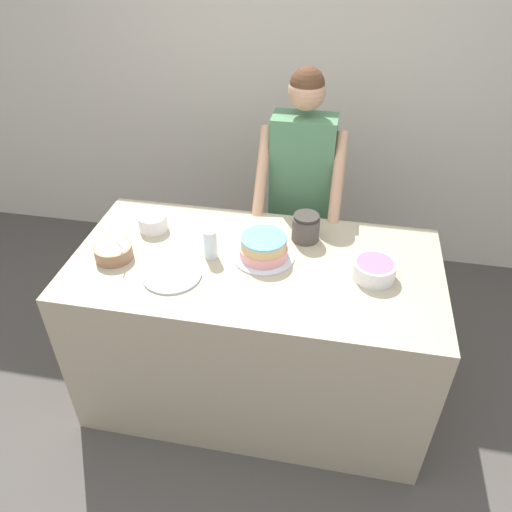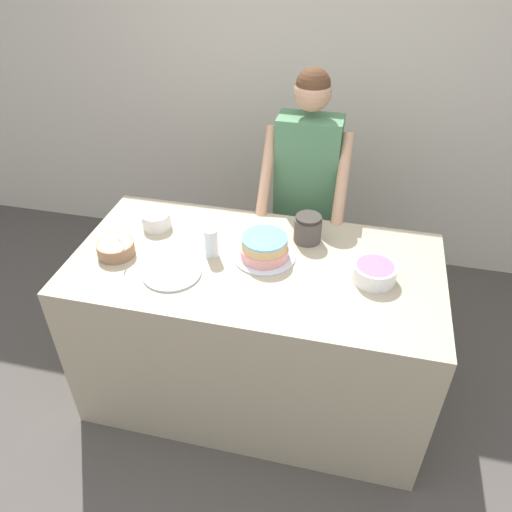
# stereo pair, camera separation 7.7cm
# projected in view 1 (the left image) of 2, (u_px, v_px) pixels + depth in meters

# --- Properties ---
(ground_plane) EXTENTS (14.00, 14.00, 0.00)m
(ground_plane) POSITION_uv_depth(u_px,v_px,m) (239.00, 454.00, 2.63)
(ground_plane) COLOR #4C4742
(wall_back) EXTENTS (10.00, 0.05, 2.60)m
(wall_back) POSITION_uv_depth(u_px,v_px,m) (297.00, 86.00, 3.40)
(wall_back) COLOR beige
(wall_back) RESTS_ON ground_plane
(counter) EXTENTS (1.80, 0.91, 0.94)m
(counter) POSITION_uv_depth(u_px,v_px,m) (255.00, 330.00, 2.70)
(counter) COLOR tan
(counter) RESTS_ON ground_plane
(person_baker) EXTENTS (0.48, 0.45, 1.67)m
(person_baker) POSITION_uv_depth(u_px,v_px,m) (301.00, 180.00, 2.91)
(person_baker) COLOR #2D2D38
(person_baker) RESTS_ON ground_plane
(cake) EXTENTS (0.31, 0.31, 0.12)m
(cake) POSITION_uv_depth(u_px,v_px,m) (264.00, 248.00, 2.42)
(cake) COLOR silver
(cake) RESTS_ON counter
(frosting_bowl_white) EXTENTS (0.18, 0.18, 0.14)m
(frosting_bowl_white) POSITION_uv_depth(u_px,v_px,m) (114.00, 251.00, 2.43)
(frosting_bowl_white) COLOR #936B4C
(frosting_bowl_white) RESTS_ON counter
(frosting_bowl_pink) EXTENTS (0.15, 0.15, 0.08)m
(frosting_bowl_pink) POSITION_uv_depth(u_px,v_px,m) (153.00, 222.00, 2.63)
(frosting_bowl_pink) COLOR white
(frosting_bowl_pink) RESTS_ON counter
(frosting_bowl_purple) EXTENTS (0.20, 0.20, 0.08)m
(frosting_bowl_purple) POSITION_uv_depth(u_px,v_px,m) (374.00, 269.00, 2.30)
(frosting_bowl_purple) COLOR white
(frosting_bowl_purple) RESTS_ON counter
(drinking_glass) EXTENTS (0.07, 0.07, 0.15)m
(drinking_glass) POSITION_uv_depth(u_px,v_px,m) (210.00, 244.00, 2.41)
(drinking_glass) COLOR silver
(drinking_glass) RESTS_ON counter
(ceramic_plate) EXTENTS (0.28, 0.28, 0.01)m
(ceramic_plate) POSITION_uv_depth(u_px,v_px,m) (172.00, 275.00, 2.33)
(ceramic_plate) COLOR silver
(ceramic_plate) RESTS_ON counter
(stoneware_jar) EXTENTS (0.14, 0.14, 0.14)m
(stoneware_jar) POSITION_uv_depth(u_px,v_px,m) (306.00, 227.00, 2.54)
(stoneware_jar) COLOR #4C4742
(stoneware_jar) RESTS_ON counter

